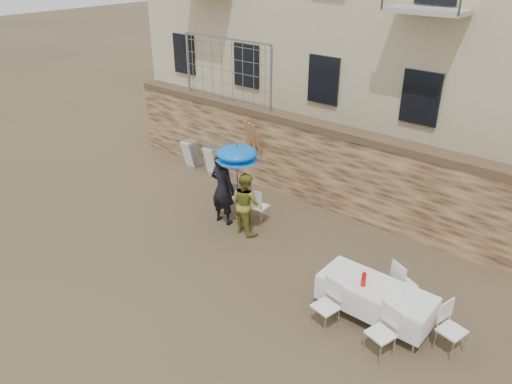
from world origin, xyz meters
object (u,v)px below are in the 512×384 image
Objects in this scene: table_chair_back at (404,283)px; man_suit at (223,189)px; umbrella at (237,156)px; table_chair_front_right at (381,333)px; chair_stack_right at (217,158)px; couple_chair_right at (259,205)px; banquet_table at (377,288)px; chair_stack_left at (196,151)px; table_chair_front_left at (326,306)px; table_chair_side at (452,329)px; couple_chair_left at (238,197)px; soda_bottle at (364,280)px; woman_dress at (246,203)px.

man_suit is at bearing 24.25° from table_chair_back.
umbrella is 5.29m from table_chair_front_right.
chair_stack_right is at bearing 142.57° from umbrella.
couple_chair_right is 1.00× the size of table_chair_front_right.
table_chair_back is 7.48m from chair_stack_right.
umbrella is 4.55m from banquet_table.
couple_chair_right is 4.16m from chair_stack_left.
table_chair_front_left is at bearing 139.96° from couple_chair_right.
chair_stack_right is (-8.34, 2.94, -0.02)m from table_chair_side.
couple_chair_right is at bearing -146.03° from man_suit.
table_chair_side is at bearing 158.91° from couple_chair_right.
couple_chair_right is at bearing -28.15° from chair_stack_right.
man_suit is 0.72m from couple_chair_left.
banquet_table is at bearing 107.79° from table_chair_side.
man_suit is 4.61m from soda_bottle.
umbrella is 2.08× the size of couple_chair_left.
table_chair_side is at bearing -178.02° from woman_dress.
table_chair_side is at bearing 149.64° from couple_chair_left.
table_chair_front_right is (5.19, -1.66, -0.46)m from man_suit.
woman_dress is 3.74m from table_chair_front_left.
woman_dress reaches higher than table_chair_side.
woman_dress is at bearing 24.01° from table_chair_back.
table_chair_front_left is at bearing -25.53° from umbrella.
woman_dress reaches higher than banquet_table.
woman_dress reaches higher than chair_stack_right.
couple_chair_left is 1.00× the size of table_chair_back.
soda_bottle reaches higher than chair_stack_left.
table_chair_front_left is at bearing 126.73° from table_chair_side.
table_chair_front_left is (3.69, -1.76, -1.41)m from umbrella.
table_chair_side is at bearing -19.42° from chair_stack_right.
umbrella is at bearing -170.15° from man_suit.
woman_dress is 1.62× the size of couple_chair_right.
couple_chair_left and table_chair_side have the same top height.
table_chair_side is at bearing -9.10° from umbrella.
man_suit is 1.95× the size of table_chair_back.
table_chair_front_right is (4.79, -1.76, -1.41)m from umbrella.
chair_stack_right is at bearing -35.06° from couple_chair_right.
couple_chair_left is at bearing 131.63° from umbrella.
soda_bottle is at bearing 142.50° from couple_chair_left.
table_chair_back reaches higher than chair_stack_right.
couple_chair_right is 5.00m from table_chair_front_right.
chair_stack_left is (-8.34, 3.79, -0.02)m from table_chair_front_right.
man_suit is 1.00m from couple_chair_right.
umbrella is 2.08× the size of table_chair_front_left.
umbrella reaches higher than couple_chair_left.
couple_chair_right is (0.70, 0.00, 0.00)m from couple_chair_left.
couple_chair_left is 6.24m from table_chair_side.
soda_bottle is 0.27× the size of table_chair_side.
soda_bottle reaches higher than table_chair_back.
chair_stack_left is 0.90m from chair_stack_right.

